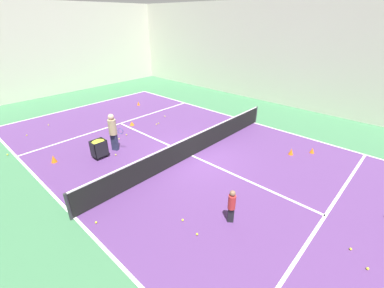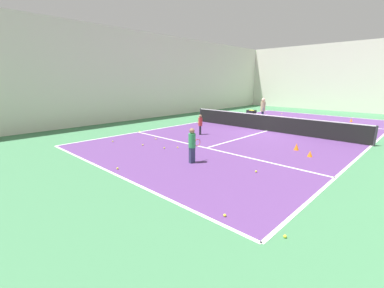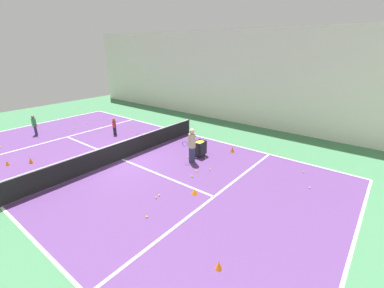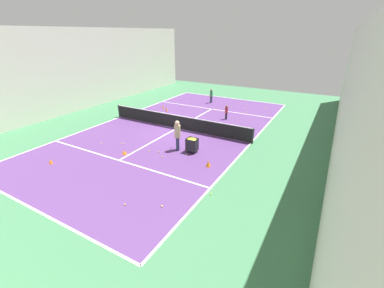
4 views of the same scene
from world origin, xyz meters
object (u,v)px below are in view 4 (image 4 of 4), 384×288
training_cone_0 (124,152)px  training_cone_1 (50,161)px  player_near_baseline (211,95)px  tennis_net (177,122)px  coach_at_net (177,133)px  ball_cart (192,142)px  child_midcourt (226,111)px

training_cone_0 → training_cone_1: (2.56, 2.80, 0.01)m
player_near_baseline → training_cone_1: bearing=0.6°
training_cone_0 → training_cone_1: size_ratio=1.06×
tennis_net → training_cone_0: size_ratio=41.56×
tennis_net → coach_at_net: size_ratio=6.25×
coach_at_net → training_cone_0: size_ratio=6.65×
ball_cart → training_cone_1: ball_cart is taller
training_cone_0 → coach_at_net: bearing=-139.8°
player_near_baseline → coach_at_net: (-3.09, 10.95, 0.26)m
coach_at_net → training_cone_0: coach_at_net is taller
ball_cart → training_cone_0: ball_cart is taller
training_cone_0 → player_near_baseline: bearing=-86.7°
tennis_net → training_cone_0: 5.09m
tennis_net → ball_cart: size_ratio=13.11×
player_near_baseline → tennis_net: bearing=14.8°
tennis_net → ball_cart: 4.14m
training_cone_0 → training_cone_1: bearing=47.6°
coach_at_net → tennis_net: bearing=6.8°
training_cone_1 → child_midcourt: bearing=-113.9°
player_near_baseline → ball_cart: player_near_baseline is taller
player_near_baseline → ball_cart: 11.51m
tennis_net → coach_at_net: (-2.04, 3.08, 0.52)m
player_near_baseline → training_cone_1: player_near_baseline is taller
tennis_net → ball_cart: tennis_net is taller
child_midcourt → ball_cart: size_ratio=1.35×
child_midcourt → coach_at_net: bearing=-40.4°
child_midcourt → training_cone_1: 12.69m
tennis_net → training_cone_1: tennis_net is taller
coach_at_net → ball_cart: size_ratio=2.10×
player_near_baseline → training_cone_1: (1.82, 15.74, -0.64)m
child_midcourt → training_cone_0: child_midcourt is taller
ball_cart → training_cone_0: (3.23, 2.13, -0.49)m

